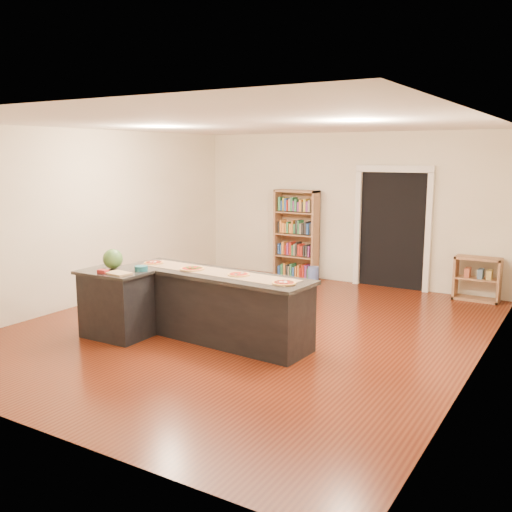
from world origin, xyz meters
The scene contains 16 objects.
room centered at (0.00, 0.00, 1.40)m, with size 6.00×7.00×2.80m.
doorway centered at (0.90, 3.46, 1.20)m, with size 1.40×0.09×2.21m.
kitchen_island centered at (-0.13, -0.61, 0.45)m, with size 2.72×0.74×0.90m.
side_counter centered at (-1.32, -1.20, 0.45)m, with size 0.91×0.67×0.90m.
bookshelf centered at (-0.95, 3.30, 0.86)m, with size 0.86×0.31×1.73m, color #9F714D.
low_shelf centered at (2.43, 3.29, 0.37)m, with size 0.73×0.31×0.73m, color #9F714D.
waste_bin centered at (-0.47, 3.07, 0.15)m, with size 0.21×0.21×0.31m, color #536BBA.
kraft_paper centered at (-0.13, -0.59, 0.90)m, with size 2.36×0.42×0.00m, color #97764D.
watermelon centered at (-1.43, -1.12, 1.03)m, with size 0.26×0.26×0.26m, color #144214.
cutting_board centered at (-1.11, -1.34, 0.91)m, with size 0.32×0.21×0.02m, color tan.
package_red centered at (-1.32, -1.41, 0.92)m, with size 0.13×0.09×0.05m, color maroon.
package_teal centered at (-1.01, -1.04, 0.93)m, with size 0.17×0.17×0.07m, color #195966.
pizza_a centered at (-1.22, -0.55, 0.91)m, with size 0.26×0.26×0.02m.
pizza_b centered at (-0.49, -0.62, 0.91)m, with size 0.31×0.31×0.02m.
pizza_c centered at (0.23, -0.61, 0.91)m, with size 0.29×0.29×0.02m.
pizza_d centered at (0.95, -0.73, 0.91)m, with size 0.31×0.31×0.02m.
Camera 1 is at (4.05, -6.52, 2.40)m, focal length 40.00 mm.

